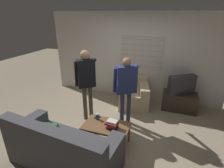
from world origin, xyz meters
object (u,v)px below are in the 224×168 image
Objects in this scene: coffee_table at (106,127)px; person_right_standing at (126,83)px; armchair_beige at (133,94)px; person_left_standing at (86,77)px; couch_blue at (62,150)px; book_stack at (112,124)px; spare_remote at (97,117)px; tv at (182,85)px; soda_can at (97,117)px.

person_right_standing is (0.15, 0.84, 0.63)m from coffee_table.
armchair_beige is 0.61× the size of person_left_standing.
couch_blue reaches higher than book_stack.
person_left_standing reaches higher than coffee_table.
person_left_standing is at bearing 164.27° from spare_remote.
coffee_table is at bearing 61.92° from couch_blue.
tv reaches higher than spare_remote.
tv is at bearing 78.87° from spare_remote.
coffee_table is at bearing 162.03° from book_stack.
person_left_standing is (-0.90, -1.08, 0.78)m from armchair_beige.
coffee_table is at bearing -28.10° from soda_can.
tv reaches higher than armchair_beige.
couch_blue is 2.79× the size of tv.
couch_blue is 0.92m from coffee_table.
book_stack reaches higher than soda_can.
person_left_standing is at bearing 130.86° from soda_can.
person_right_standing is 1.02m from book_stack.
person_right_standing is at bearing -32.67° from person_left_standing.
tv is 2.36m from book_stack.
person_right_standing reaches higher than soda_can.
person_left_standing is 1.07× the size of person_right_standing.
couch_blue is 0.95m from soda_can.
tv is at bearing 57.86° from book_stack.
armchair_beige is 1.83m from coffee_table.
couch_blue is 3.32m from tv.
person_right_standing reaches higher than tv.
person_left_standing reaches higher than book_stack.
person_right_standing is 0.97m from spare_remote.
coffee_table is 0.52× the size of person_left_standing.
soda_can is at bearing 62.78° from armchair_beige.
spare_remote is (-0.43, -0.65, -0.57)m from person_right_standing.
tv is 2.77× the size of book_stack.
person_right_standing is at bearing 8.24° from tv.
spare_remote is at bearing 115.28° from soda_can.
tv is 0.41× the size of person_left_standing.
person_left_standing is 1.33m from book_stack.
tv is 1.67m from person_right_standing.
spare_remote is at bearing 81.96° from couch_blue.
couch_blue is 15.72× the size of soda_can.
armchair_beige is 4.13× the size of book_stack.
soda_can is at bearing 155.21° from book_stack.
person_left_standing reaches higher than spare_remote.
couch_blue reaches higher than coffee_table.
soda_can is at bearing 151.90° from coffee_table.
person_left_standing reaches higher than person_right_standing.
couch_blue is at bearing -123.58° from coffee_table.
person_left_standing reaches higher than couch_blue.
coffee_table is 2.41m from tv.
spare_remote is at bearing 13.03° from tv.
coffee_table is 0.56× the size of person_right_standing.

